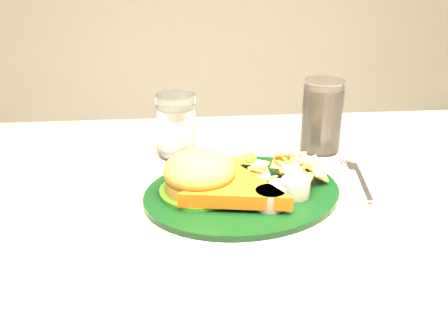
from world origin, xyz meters
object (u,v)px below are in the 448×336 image
Objects in this scene: cola_glass at (322,116)px; fork_napkin at (362,183)px; water_glass at (177,125)px; dinner_plate at (243,176)px.

fork_napkin is (0.03, -0.16, -0.06)m from cola_glass.
water_glass is at bearing 179.41° from cola_glass.
dinner_plate is at bearing -166.55° from fork_napkin.
water_glass is 0.27m from cola_glass.
cola_glass is (0.17, 0.17, 0.03)m from dinner_plate.
dinner_plate is at bearing -59.88° from water_glass.
water_glass reaches higher than fork_napkin.
cola_glass reaches higher than dinner_plate.
dinner_plate is 0.25m from cola_glass.
water_glass is 0.85× the size of cola_glass.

